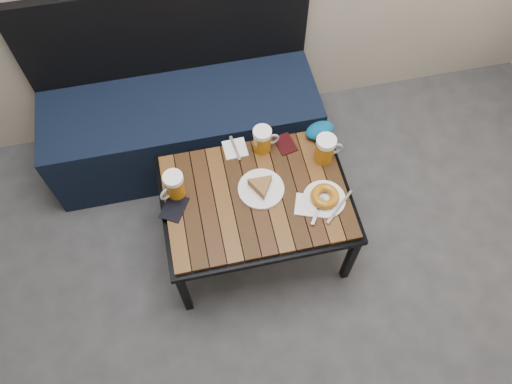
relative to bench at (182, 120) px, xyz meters
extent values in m
cube|color=black|center=(0.00, -0.02, -0.05)|extent=(1.40, 0.50, 0.45)
cube|color=black|center=(0.00, 0.21, 0.43)|extent=(1.40, 0.05, 0.50)
cube|color=black|center=(-0.13, -0.92, -0.06)|extent=(0.04, 0.03, 0.42)
cube|color=black|center=(0.65, -0.92, -0.06)|extent=(0.03, 0.03, 0.42)
cube|color=black|center=(-0.13, -0.36, -0.06)|extent=(0.04, 0.04, 0.42)
cube|color=black|center=(0.65, -0.36, -0.06)|extent=(0.03, 0.04, 0.42)
cube|color=black|center=(0.26, -0.64, 0.16)|extent=(0.84, 0.62, 0.03)
cube|color=#3D240D|center=(0.26, -0.64, 0.19)|extent=(0.80, 0.58, 0.02)
cylinder|color=#A6620D|center=(-0.07, -0.56, 0.26)|extent=(0.11, 0.11, 0.11)
cylinder|color=white|center=(-0.07, -0.56, 0.33)|extent=(0.09, 0.09, 0.03)
torus|color=#8C999E|center=(-0.12, -0.58, 0.26)|extent=(0.07, 0.05, 0.07)
cylinder|color=#A6620D|center=(0.34, -0.40, 0.25)|extent=(0.09, 0.09, 0.11)
cylinder|color=white|center=(0.34, -0.40, 0.32)|extent=(0.08, 0.08, 0.03)
torus|color=#8C999E|center=(0.39, -0.40, 0.25)|extent=(0.07, 0.02, 0.07)
cylinder|color=#A6620D|center=(0.60, -0.51, 0.26)|extent=(0.09, 0.09, 0.12)
cylinder|color=white|center=(0.60, -0.51, 0.33)|extent=(0.09, 0.09, 0.03)
torus|color=#8C999E|center=(0.65, -0.51, 0.26)|extent=(0.07, 0.01, 0.07)
cylinder|color=white|center=(0.29, -0.62, 0.21)|extent=(0.20, 0.20, 0.01)
cylinder|color=white|center=(0.55, -0.73, 0.21)|extent=(0.19, 0.19, 0.01)
torus|color=#8A4D0C|center=(0.55, -0.73, 0.23)|extent=(0.12, 0.12, 0.04)
cube|color=#A5A8AD|center=(0.60, -0.78, 0.21)|extent=(0.15, 0.14, 0.00)
cube|color=#A5A8AD|center=(0.51, -0.78, 0.21)|extent=(0.09, 0.13, 0.00)
cube|color=white|center=(0.22, -0.38, 0.20)|extent=(0.11, 0.11, 0.01)
cube|color=#A5A8AD|center=(0.22, -0.38, 0.21)|extent=(0.03, 0.14, 0.00)
cube|color=white|center=(0.48, -0.74, 0.20)|extent=(0.16, 0.14, 0.01)
cube|color=black|center=(-0.10, -0.63, 0.20)|extent=(0.14, 0.16, 0.01)
cube|color=black|center=(0.45, -0.40, 0.20)|extent=(0.10, 0.13, 0.01)
ellipsoid|color=navy|center=(0.62, -0.38, 0.23)|extent=(0.16, 0.13, 0.06)
camera|label=1|loc=(0.04, -1.69, 2.11)|focal=35.00mm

